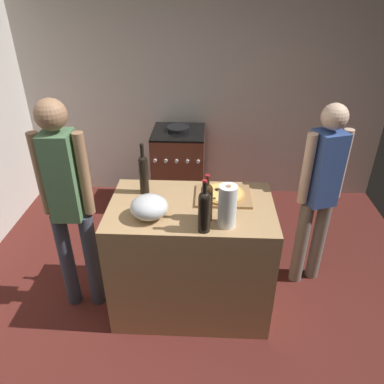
# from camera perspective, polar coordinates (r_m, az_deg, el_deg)

# --- Properties ---
(ground_plane) EXTENTS (4.35, 3.24, 0.02)m
(ground_plane) POSITION_cam_1_polar(r_m,az_deg,el_deg) (3.59, -1.21, -10.17)
(ground_plane) COLOR #511E19
(kitchen_wall_rear) EXTENTS (4.35, 0.10, 2.60)m
(kitchen_wall_rear) POSITION_cam_1_polar(r_m,az_deg,el_deg) (4.23, -0.14, 16.29)
(kitchen_wall_rear) COLOR beige
(kitchen_wall_rear) RESTS_ON ground_plane
(counter) EXTENTS (1.17, 0.72, 0.93)m
(counter) POSITION_cam_1_polar(r_m,az_deg,el_deg) (2.87, -0.10, -9.97)
(counter) COLOR tan
(counter) RESTS_ON ground_plane
(cutting_board) EXTENTS (0.40, 0.32, 0.02)m
(cutting_board) POSITION_cam_1_polar(r_m,az_deg,el_deg) (2.69, 4.85, -0.60)
(cutting_board) COLOR #9E7247
(cutting_board) RESTS_ON counter
(pizza) EXTENTS (0.31, 0.31, 0.03)m
(pizza) POSITION_cam_1_polar(r_m,az_deg,el_deg) (2.68, 4.87, -0.22)
(pizza) COLOR tan
(pizza) RESTS_ON cutting_board
(mixing_bowl) EXTENTS (0.25, 0.25, 0.15)m
(mixing_bowl) POSITION_cam_1_polar(r_m,az_deg,el_deg) (2.44, -6.64, -2.33)
(mixing_bowl) COLOR #B2B2B7
(mixing_bowl) RESTS_ON counter
(paper_towel_roll) EXTENTS (0.12, 0.12, 0.29)m
(paper_towel_roll) POSITION_cam_1_polar(r_m,az_deg,el_deg) (2.32, 5.50, -2.20)
(paper_towel_roll) COLOR white
(paper_towel_roll) RESTS_ON counter
(wine_bottle_dark) EXTENTS (0.08, 0.08, 0.33)m
(wine_bottle_dark) POSITION_cam_1_polar(r_m,az_deg,el_deg) (2.38, 2.30, -1.22)
(wine_bottle_dark) COLOR #331E0F
(wine_bottle_dark) RESTS_ON counter
(wine_bottle_clear) EXTENTS (0.08, 0.08, 0.36)m
(wine_bottle_clear) POSITION_cam_1_polar(r_m,az_deg,el_deg) (2.26, 1.91, -2.74)
(wine_bottle_clear) COLOR black
(wine_bottle_clear) RESTS_ON counter
(wine_bottle_green) EXTENTS (0.07, 0.07, 0.39)m
(wine_bottle_green) POSITION_cam_1_polar(r_m,az_deg,el_deg) (2.69, -7.50, 3.02)
(wine_bottle_green) COLOR black
(wine_bottle_green) RESTS_ON counter
(stove) EXTENTS (0.56, 0.58, 0.95)m
(stove) POSITION_cam_1_polar(r_m,az_deg,el_deg) (4.15, -2.01, 3.58)
(stove) COLOR brown
(stove) RESTS_ON ground_plane
(person_in_stripes) EXTENTS (0.37, 0.21, 1.69)m
(person_in_stripes) POSITION_cam_1_polar(r_m,az_deg,el_deg) (2.72, -18.68, -1.21)
(person_in_stripes) COLOR #383D4C
(person_in_stripes) RESTS_ON ground_plane
(person_in_red) EXTENTS (0.36, 0.26, 1.58)m
(person_in_red) POSITION_cam_1_polar(r_m,az_deg,el_deg) (3.02, 19.20, 0.38)
(person_in_red) COLOR slate
(person_in_red) RESTS_ON ground_plane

